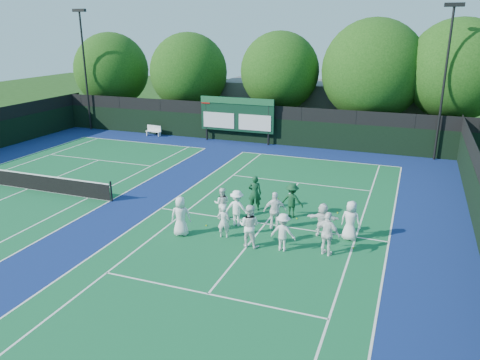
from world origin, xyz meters
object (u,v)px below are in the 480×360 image
(scoreboard, at_px, (237,115))
(tennis_net, at_px, (27,181))
(bench, at_px, (154,130))
(coach_left, at_px, (255,193))

(scoreboard, height_order, tennis_net, scoreboard)
(bench, bearing_deg, coach_left, -44.02)
(tennis_net, relative_size, coach_left, 6.31)
(scoreboard, relative_size, bench, 4.23)
(bench, bearing_deg, tennis_net, -88.56)
(bench, height_order, coach_left, coach_left)
(tennis_net, height_order, bench, tennis_net)
(tennis_net, distance_m, coach_left, 13.07)
(tennis_net, xyz_separation_m, coach_left, (12.98, 1.47, 0.40))
(tennis_net, bearing_deg, bench, 91.44)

